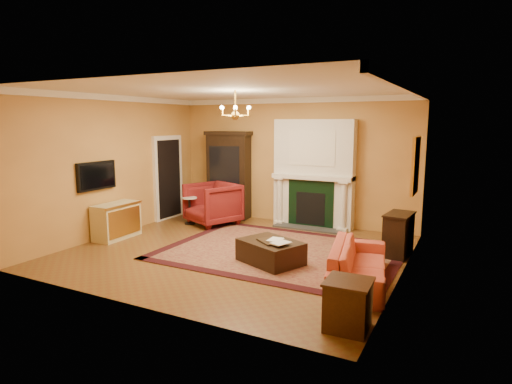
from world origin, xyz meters
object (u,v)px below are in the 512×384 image
Objects in this scene: console_table at (398,236)px; leather_ottoman at (271,252)px; pedestal_table at (190,208)px; wingback_armchair at (213,202)px; china_cabinet at (229,177)px; commode at (116,221)px; coral_sofa at (359,257)px; end_table at (348,306)px.

console_table is 0.74× the size of leather_ottoman.
leather_ottoman is (2.99, -1.75, -0.17)m from pedestal_table.
leather_ottoman is (2.47, -1.97, -0.34)m from wingback_armchair.
china_cabinet is 3.88m from leather_ottoman.
wingback_armchair is 1.10× the size of commode.
commode is 5.69m from console_table.
console_table is at bearing -22.07° from coral_sofa.
commode reaches higher than leather_ottoman.
wingback_armchair is 1.92× the size of end_table.
china_cabinet is at bearing 116.94° from wingback_armchair.
wingback_armchair is 4.59m from coral_sofa.
wingback_armchair is at bearing 58.56° from commode.
console_table reaches higher than pedestal_table.
leather_ottoman is (2.52, -2.83, -0.85)m from china_cabinet.
commode is 1.75× the size of end_table.
coral_sofa is at bearing -42.62° from china_cabinet.
commode reaches higher than end_table.
console_table is at bearing 88.92° from end_table.
wingback_armchair is at bearing -93.34° from china_cabinet.
end_table is at bearing -16.67° from wingback_armchair.
pedestal_table reaches higher than leather_ottoman.
leather_ottoman is at bearing -1.43° from commode.
pedestal_table is 0.32× the size of coral_sofa.
console_table reaches higher than commode.
console_table is at bearing 13.28° from commode.
china_cabinet is 2.11× the size of commode.
pedestal_table is 4.90m from console_table.
china_cabinet is 1.36m from pedestal_table.
china_cabinet is 6.36m from end_table.
end_table is (5.45, -1.75, -0.09)m from commode.
console_table is at bearing 60.50° from leather_ottoman.
china_cabinet is at bearing 42.58° from coral_sofa.
wingback_armchair is 0.54× the size of coral_sofa.
pedestal_table is 4.96m from coral_sofa.
console_table is 2.39m from leather_ottoman.
china_cabinet is 4.67m from console_table.
china_cabinet reaches higher than leather_ottoman.
wingback_armchair reaches higher than commode.
china_cabinet is 1.04× the size of coral_sofa.
coral_sofa is 1.95× the size of leather_ottoman.
coral_sofa reaches higher than commode.
end_table reaches higher than leather_ottoman.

